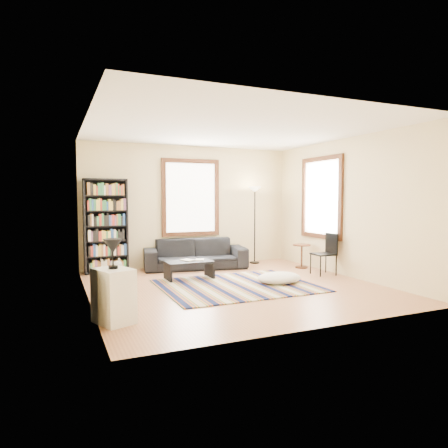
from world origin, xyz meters
name	(u,v)px	position (x,y,z in m)	size (l,w,h in m)	color
floor	(235,289)	(0.00, 0.00, -0.05)	(5.00, 5.00, 0.10)	#B17850
ceiling	(235,126)	(0.00, 0.00, 2.85)	(5.00, 5.00, 0.10)	white
wall_back	(190,206)	(0.00, 2.55, 1.40)	(5.00, 0.10, 2.80)	beige
wall_front	(325,214)	(0.00, -2.55, 1.40)	(5.00, 0.10, 2.80)	beige
wall_left	(84,211)	(-2.55, 0.00, 1.40)	(0.10, 5.00, 2.80)	beige
wall_right	(349,207)	(2.55, 0.00, 1.40)	(0.10, 5.00, 2.80)	beige
window_back	(191,198)	(0.00, 2.47, 1.60)	(1.20, 0.06, 1.60)	white
window_right	(321,198)	(2.47, 0.80, 1.60)	(0.06, 1.20, 1.60)	white
rug	(237,285)	(0.06, 0.02, 0.01)	(2.71, 2.17, 0.02)	#0B143A
sofa	(195,254)	(-0.04, 2.05, 0.33)	(2.28, 0.89, 0.67)	black
bookshelf	(106,226)	(-1.95, 2.32, 1.00)	(0.90, 0.30, 2.00)	black
coffee_table	(189,270)	(-0.55, 0.94, 0.18)	(0.90, 0.50, 0.36)	black
book_a	(184,261)	(-0.65, 0.94, 0.37)	(0.25, 0.19, 0.02)	beige
book_b	(195,260)	(-0.40, 0.99, 0.37)	(0.17, 0.23, 0.02)	beige
floor_cushion	(279,278)	(0.87, -0.09, 0.11)	(0.85, 0.64, 0.21)	white
floor_lamp	(255,225)	(1.52, 2.15, 0.93)	(0.30, 0.30, 1.86)	black
side_table	(302,256)	(2.20, 1.13, 0.27)	(0.40, 0.40, 0.54)	#4E2913
folding_chair	(323,254)	(2.15, 0.28, 0.43)	(0.42, 0.40, 0.86)	black
white_cabinet	(114,296)	(-2.30, -1.28, 0.35)	(0.38, 0.50, 0.70)	white
table_lamp	(113,254)	(-2.30, -1.28, 0.89)	(0.24, 0.24, 0.38)	black
dog	(114,276)	(-2.05, 0.50, 0.27)	(0.39, 0.54, 0.54)	#BDBDBD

